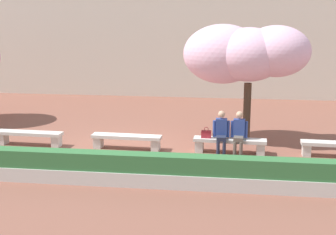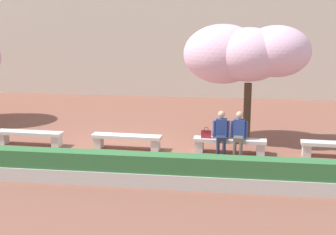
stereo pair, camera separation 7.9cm
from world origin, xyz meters
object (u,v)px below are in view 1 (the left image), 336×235
(stone_bench_near_west, at_px, (29,136))
(cherry_tree_main, at_px, (245,54))
(stone_bench_near_east, at_px, (230,143))
(person_seated_left, at_px, (221,131))
(person_seated_right, at_px, (239,131))
(stone_bench_center, at_px, (127,139))
(handbag, at_px, (206,134))

(stone_bench_near_west, height_order, cherry_tree_main, cherry_tree_main)
(stone_bench_near_east, xyz_separation_m, person_seated_left, (-0.26, -0.05, 0.38))
(stone_bench_near_east, distance_m, person_seated_left, 0.47)
(person_seated_right, bearing_deg, person_seated_left, -179.99)
(stone_bench_center, height_order, stone_bench_near_east, same)
(stone_bench_near_west, distance_m, handbag, 5.65)
(stone_bench_near_west, bearing_deg, cherry_tree_main, 11.75)
(stone_bench_near_east, bearing_deg, cherry_tree_main, 74.08)
(person_seated_right, height_order, cherry_tree_main, cherry_tree_main)
(person_seated_left, bearing_deg, stone_bench_near_west, 179.50)
(person_seated_left, xyz_separation_m, handbag, (-0.45, 0.06, -0.12))
(stone_bench_near_west, bearing_deg, handbag, 0.02)
(stone_bench_center, height_order, person_seated_left, person_seated_left)
(stone_bench_center, bearing_deg, stone_bench_near_east, 0.00)
(stone_bench_near_west, distance_m, person_seated_right, 6.63)
(cherry_tree_main, bearing_deg, stone_bench_near_west, -168.25)
(stone_bench_center, distance_m, handbag, 2.48)
(person_seated_right, bearing_deg, cherry_tree_main, 84.50)
(stone_bench_near_east, relative_size, person_seated_right, 1.70)
(person_seated_right, bearing_deg, stone_bench_near_east, 168.42)
(person_seated_left, bearing_deg, stone_bench_near_east, 11.53)
(stone_bench_near_east, height_order, person_seated_left, person_seated_left)
(person_seated_right, bearing_deg, stone_bench_center, 179.11)
(stone_bench_near_east, distance_m, person_seated_right, 0.47)
(handbag, bearing_deg, cherry_tree_main, 51.50)
(person_seated_left, bearing_deg, stone_bench_center, 178.95)
(stone_bench_near_east, bearing_deg, person_seated_right, -11.58)
(person_seated_left, bearing_deg, cherry_tree_main, 65.56)
(stone_bench_near_west, relative_size, handbag, 6.47)
(stone_bench_near_west, height_order, stone_bench_near_east, same)
(stone_bench_near_west, xyz_separation_m, stone_bench_near_east, (6.35, 0.00, 0.00))
(person_seated_left, xyz_separation_m, person_seated_right, (0.52, 0.00, 0.00))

